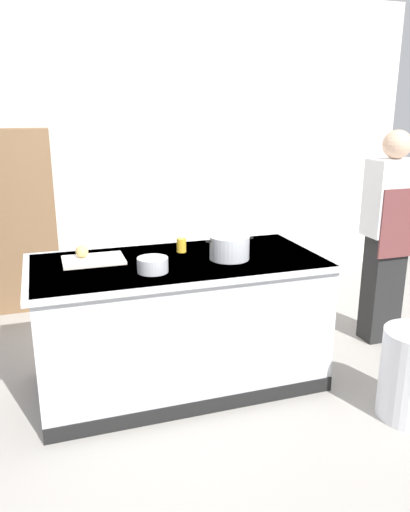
% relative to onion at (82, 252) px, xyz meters
% --- Properties ---
extents(ground_plane, '(10.00, 10.00, 0.00)m').
position_rel_onion_xyz_m(ground_plane, '(0.61, -0.19, -0.96)').
color(ground_plane, '#9E9991').
extents(back_wall, '(6.40, 0.12, 3.00)m').
position_rel_onion_xyz_m(back_wall, '(0.61, 1.91, 0.54)').
color(back_wall, silver).
rests_on(back_wall, ground_plane).
extents(counter_island, '(1.98, 0.98, 0.90)m').
position_rel_onion_xyz_m(counter_island, '(0.61, -0.19, -0.50)').
color(counter_island, '#B7BABF').
rests_on(counter_island, ground_plane).
extents(cutting_board, '(0.40, 0.28, 0.02)m').
position_rel_onion_xyz_m(cutting_board, '(0.07, -0.05, -0.05)').
color(cutting_board, silver).
rests_on(cutting_board, counter_island).
extents(onion, '(0.08, 0.08, 0.08)m').
position_rel_onion_xyz_m(onion, '(0.00, 0.00, 0.00)').
color(onion, tan).
rests_on(onion, cutting_board).
extents(stock_pot, '(0.33, 0.27, 0.16)m').
position_rel_onion_xyz_m(stock_pot, '(0.94, -0.27, 0.02)').
color(stock_pot, '#B7BABF').
rests_on(stock_pot, counter_island).
extents(mixing_bowl, '(0.19, 0.19, 0.09)m').
position_rel_onion_xyz_m(mixing_bowl, '(0.39, -0.38, -0.02)').
color(mixing_bowl, '#B7BABF').
rests_on(mixing_bowl, counter_island).
extents(juice_cup, '(0.07, 0.07, 0.10)m').
position_rel_onion_xyz_m(juice_cup, '(0.68, -0.01, -0.01)').
color(juice_cup, yellow).
rests_on(juice_cup, counter_island).
extents(person_chef, '(0.38, 0.25, 1.72)m').
position_rel_onion_xyz_m(person_chef, '(2.38, -0.05, -0.05)').
color(person_chef, black).
rests_on(person_chef, ground_plane).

